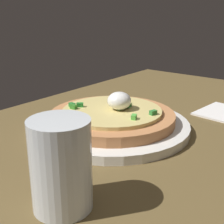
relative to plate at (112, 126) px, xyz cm
name	(u,v)px	position (x,y,z in cm)	size (l,w,h in cm)	color
dining_table	(200,143)	(-7.74, 14.52, -2.26)	(96.74, 83.61, 2.96)	brown
plate	(112,126)	(0.00, 0.00, 0.00)	(29.31, 29.31, 1.56)	white
pizza	(112,115)	(-0.04, 0.05, 2.10)	(23.74, 23.74, 5.86)	#C07C4B
cup_near	(61,168)	(22.68, 10.55, 4.24)	(7.07, 7.07, 10.90)	silver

